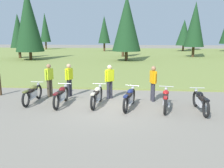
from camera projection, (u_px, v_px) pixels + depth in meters
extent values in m
plane|color=gray|center=(111.00, 107.00, 10.25)|extent=(140.00, 140.00, 0.00)
cube|color=olive|center=(127.00, 56.00, 34.93)|extent=(80.00, 44.00, 0.10)
cylinder|color=#47331E|center=(104.00, 47.00, 45.33)|extent=(0.36, 0.36, 1.63)
cone|color=#193D1E|center=(104.00, 30.00, 44.65)|extent=(2.30, 2.30, 5.09)
cylinder|color=#47331E|center=(126.00, 56.00, 28.01)|extent=(0.36, 0.36, 1.26)
cone|color=#193D1E|center=(127.00, 23.00, 27.24)|extent=(3.37, 3.37, 6.39)
cylinder|color=#47331E|center=(46.00, 46.00, 51.69)|extent=(0.36, 0.36, 1.72)
cone|color=#193D1E|center=(45.00, 27.00, 50.90)|extent=(2.24, 2.24, 6.13)
cylinder|color=#47331E|center=(20.00, 53.00, 31.60)|extent=(0.36, 0.36, 1.48)
cone|color=#193D1E|center=(18.00, 31.00, 31.01)|extent=(2.21, 2.21, 4.40)
cylinder|color=#47331E|center=(193.00, 47.00, 50.38)|extent=(0.36, 0.36, 1.25)
cone|color=#193D1E|center=(194.00, 33.00, 49.80)|extent=(3.07, 3.07, 4.53)
cylinder|color=#47331E|center=(183.00, 48.00, 45.92)|extent=(0.36, 0.36, 1.21)
cone|color=#193D1E|center=(184.00, 32.00, 45.31)|extent=(2.93, 2.93, 4.86)
cylinder|color=#47331E|center=(123.00, 52.00, 33.68)|extent=(0.36, 0.36, 1.64)
cone|color=#193D1E|center=(123.00, 28.00, 33.02)|extent=(2.10, 2.10, 4.92)
cylinder|color=#47331E|center=(193.00, 52.00, 33.21)|extent=(0.36, 0.36, 1.52)
cone|color=#193D1E|center=(195.00, 24.00, 32.44)|extent=(2.76, 2.76, 6.08)
cylinder|color=#47331E|center=(31.00, 56.00, 29.13)|extent=(0.36, 0.36, 1.14)
cone|color=#193D1E|center=(28.00, 20.00, 28.26)|extent=(3.39, 3.39, 7.48)
torus|color=black|center=(39.00, 92.00, 11.54)|extent=(0.10, 0.70, 0.70)
torus|color=black|center=(26.00, 99.00, 10.18)|extent=(0.10, 0.70, 0.70)
cube|color=silver|center=(33.00, 94.00, 10.85)|extent=(0.20, 0.64, 0.28)
ellipsoid|color=brown|center=(34.00, 87.00, 10.97)|extent=(0.26, 0.48, 0.22)
cube|color=black|center=(30.00, 91.00, 10.59)|extent=(0.22, 0.48, 0.10)
cube|color=brown|center=(25.00, 92.00, 10.11)|extent=(0.14, 0.32, 0.06)
cylinder|color=silver|center=(37.00, 82.00, 11.34)|extent=(0.62, 0.03, 0.03)
sphere|color=silver|center=(38.00, 84.00, 11.49)|extent=(0.14, 0.14, 0.14)
cylinder|color=silver|center=(33.00, 98.00, 10.57)|extent=(0.07, 0.55, 0.07)
torus|color=black|center=(66.00, 94.00, 11.16)|extent=(0.10, 0.70, 0.70)
torus|color=black|center=(56.00, 102.00, 9.79)|extent=(0.10, 0.70, 0.70)
cube|color=silver|center=(61.00, 96.00, 10.47)|extent=(0.20, 0.64, 0.28)
ellipsoid|color=maroon|center=(62.00, 89.00, 10.59)|extent=(0.26, 0.48, 0.22)
cube|color=black|center=(59.00, 93.00, 10.21)|extent=(0.22, 0.48, 0.10)
cube|color=maroon|center=(56.00, 94.00, 9.73)|extent=(0.14, 0.32, 0.06)
cylinder|color=silver|center=(65.00, 84.00, 10.96)|extent=(0.62, 0.03, 0.03)
sphere|color=silver|center=(66.00, 86.00, 11.10)|extent=(0.14, 0.14, 0.14)
cylinder|color=silver|center=(62.00, 100.00, 10.18)|extent=(0.07, 0.55, 0.07)
torus|color=black|center=(100.00, 94.00, 11.11)|extent=(0.15, 0.71, 0.70)
torus|color=black|center=(93.00, 102.00, 9.76)|extent=(0.15, 0.71, 0.70)
cube|color=silver|center=(97.00, 97.00, 10.43)|extent=(0.24, 0.65, 0.28)
ellipsoid|color=beige|center=(98.00, 90.00, 10.55)|extent=(0.29, 0.50, 0.22)
cube|color=black|center=(96.00, 93.00, 10.17)|extent=(0.25, 0.49, 0.10)
cube|color=beige|center=(93.00, 94.00, 9.69)|extent=(0.16, 0.33, 0.06)
cylinder|color=silver|center=(100.00, 84.00, 10.92)|extent=(0.62, 0.08, 0.03)
sphere|color=silver|center=(100.00, 86.00, 11.06)|extent=(0.14, 0.14, 0.14)
cylinder|color=silver|center=(98.00, 101.00, 10.14)|extent=(0.11, 0.55, 0.07)
torus|color=black|center=(133.00, 96.00, 10.72)|extent=(0.24, 0.71, 0.70)
torus|color=black|center=(126.00, 104.00, 9.40)|extent=(0.24, 0.71, 0.70)
cube|color=silver|center=(129.00, 99.00, 10.05)|extent=(0.32, 0.67, 0.28)
ellipsoid|color=navy|center=(130.00, 92.00, 10.16)|extent=(0.35, 0.52, 0.22)
cube|color=black|center=(128.00, 95.00, 9.80)|extent=(0.31, 0.51, 0.10)
cube|color=navy|center=(126.00, 96.00, 9.34)|extent=(0.20, 0.34, 0.06)
cylinder|color=silver|center=(132.00, 86.00, 10.52)|extent=(0.61, 0.15, 0.03)
sphere|color=silver|center=(133.00, 88.00, 10.66)|extent=(0.14, 0.14, 0.14)
cylinder|color=silver|center=(131.00, 103.00, 9.75)|extent=(0.18, 0.55, 0.07)
torus|color=black|center=(166.00, 97.00, 10.53)|extent=(0.20, 0.71, 0.70)
torus|color=black|center=(165.00, 106.00, 9.20)|extent=(0.20, 0.71, 0.70)
cube|color=silver|center=(165.00, 100.00, 9.86)|extent=(0.29, 0.66, 0.28)
ellipsoid|color=#AD1919|center=(166.00, 93.00, 9.97)|extent=(0.33, 0.51, 0.22)
cube|color=black|center=(166.00, 96.00, 9.60)|extent=(0.29, 0.51, 0.10)
cube|color=#AD1919|center=(165.00, 98.00, 9.13)|extent=(0.19, 0.34, 0.06)
cylinder|color=silver|center=(166.00, 86.00, 10.34)|extent=(0.62, 0.12, 0.03)
sphere|color=silver|center=(166.00, 89.00, 10.48)|extent=(0.14, 0.14, 0.14)
cylinder|color=silver|center=(169.00, 105.00, 9.56)|extent=(0.15, 0.55, 0.07)
torus|color=black|center=(196.00, 99.00, 10.25)|extent=(0.12, 0.70, 0.70)
torus|color=black|center=(206.00, 109.00, 8.88)|extent=(0.12, 0.70, 0.70)
cube|color=silver|center=(201.00, 102.00, 9.55)|extent=(0.21, 0.64, 0.28)
ellipsoid|color=black|center=(200.00, 94.00, 9.67)|extent=(0.27, 0.49, 0.22)
cube|color=black|center=(203.00, 98.00, 9.30)|extent=(0.23, 0.48, 0.10)
cube|color=black|center=(207.00, 100.00, 8.81)|extent=(0.15, 0.32, 0.06)
cylinder|color=silver|center=(197.00, 88.00, 10.05)|extent=(0.62, 0.05, 0.03)
sphere|color=silver|center=(196.00, 90.00, 10.19)|extent=(0.14, 0.14, 0.14)
cylinder|color=silver|center=(206.00, 107.00, 9.27)|extent=(0.08, 0.55, 0.07)
cylinder|color=#2D2D38|center=(108.00, 90.00, 11.48)|extent=(0.14, 0.14, 0.88)
cylinder|color=#2D2D38|center=(111.00, 90.00, 11.59)|extent=(0.14, 0.14, 0.88)
cube|color=#D8EA19|center=(110.00, 75.00, 11.39)|extent=(0.41, 0.41, 0.56)
sphere|color=beige|center=(110.00, 67.00, 11.31)|extent=(0.22, 0.22, 0.22)
cylinder|color=#D8EA19|center=(106.00, 76.00, 11.26)|extent=(0.09, 0.09, 0.52)
cylinder|color=#D8EA19|center=(113.00, 75.00, 11.54)|extent=(0.09, 0.09, 0.52)
cylinder|color=#4C4233|center=(51.00, 88.00, 11.99)|extent=(0.14, 0.14, 0.88)
cylinder|color=#4C4233|center=(48.00, 89.00, 11.84)|extent=(0.14, 0.14, 0.88)
cube|color=#C6E52D|center=(49.00, 74.00, 11.77)|extent=(0.36, 0.42, 0.56)
sphere|color=#9E7051|center=(49.00, 66.00, 11.69)|extent=(0.22, 0.22, 0.22)
cylinder|color=#C6E52D|center=(52.00, 74.00, 11.96)|extent=(0.09, 0.09, 0.52)
cylinder|color=#C6E52D|center=(46.00, 75.00, 11.58)|extent=(0.09, 0.09, 0.52)
cylinder|color=#2D2D38|center=(152.00, 92.00, 11.19)|extent=(0.14, 0.14, 0.88)
cylinder|color=#2D2D38|center=(153.00, 92.00, 11.02)|extent=(0.14, 0.14, 0.88)
cube|color=orange|center=(153.00, 77.00, 10.96)|extent=(0.31, 0.41, 0.56)
sphere|color=#9E7051|center=(154.00, 68.00, 10.88)|extent=(0.22, 0.22, 0.22)
cylinder|color=orange|center=(152.00, 77.00, 11.18)|extent=(0.09, 0.09, 0.52)
cylinder|color=orange|center=(155.00, 78.00, 10.74)|extent=(0.09, 0.09, 0.52)
cylinder|color=#2D2D38|center=(68.00, 88.00, 11.89)|extent=(0.14, 0.14, 0.88)
cylinder|color=#2D2D38|center=(71.00, 88.00, 12.05)|extent=(0.14, 0.14, 0.88)
cube|color=#D8EA19|center=(69.00, 74.00, 11.83)|extent=(0.34, 0.42, 0.56)
sphere|color=tan|center=(69.00, 66.00, 11.75)|extent=(0.22, 0.22, 0.22)
cylinder|color=#D8EA19|center=(66.00, 75.00, 11.63)|extent=(0.09, 0.09, 0.52)
cylinder|color=#D8EA19|center=(72.00, 74.00, 12.03)|extent=(0.09, 0.09, 0.52)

